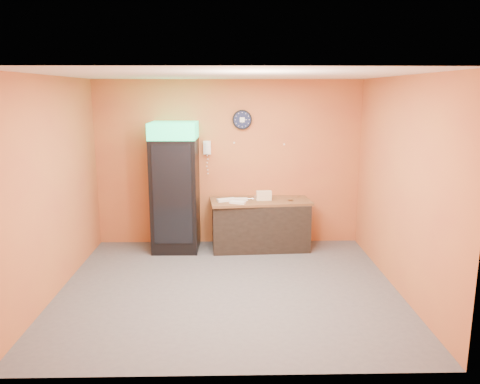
{
  "coord_description": "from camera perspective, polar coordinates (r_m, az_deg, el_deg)",
  "views": [
    {
      "loc": [
        0.02,
        -5.91,
        2.59
      ],
      "look_at": [
        0.17,
        0.6,
        1.2
      ],
      "focal_mm": 35.0,
      "sensor_mm": 36.0,
      "label": 1
    }
  ],
  "objects": [
    {
      "name": "beverage_cooler",
      "position": [
        7.73,
        -7.92,
        0.36
      ],
      "size": [
        0.75,
        0.77,
        2.12
      ],
      "rotation": [
        0.0,
        0.0,
        -0.02
      ],
      "color": "black",
      "rests_on": "floor"
    },
    {
      "name": "right_wall",
      "position": [
        6.43,
        19.03,
        0.75
      ],
      "size": [
        0.02,
        4.0,
        2.8
      ],
      "primitive_type": "cube",
      "color": "#C27036",
      "rests_on": "floor"
    },
    {
      "name": "wall_phone",
      "position": [
        7.92,
        -4.03,
        5.41
      ],
      "size": [
        0.12,
        0.11,
        0.23
      ],
      "color": "white",
      "rests_on": "back_wall"
    },
    {
      "name": "wrapped_sandwich_mid",
      "position": [
        7.51,
        -0.29,
        -1.28
      ],
      "size": [
        0.27,
        0.19,
        0.04
      ],
      "primitive_type": "cube",
      "rotation": [
        0.0,
        0.0,
        -0.41
      ],
      "color": "white",
      "rests_on": "butcher_paper"
    },
    {
      "name": "left_wall",
      "position": [
        6.44,
        -21.9,
        0.56
      ],
      "size": [
        0.02,
        4.0,
        2.8
      ],
      "primitive_type": "cube",
      "color": "#C27036",
      "rests_on": "floor"
    },
    {
      "name": "wrapped_sandwich_left",
      "position": [
        7.68,
        -1.67,
        -0.97
      ],
      "size": [
        0.32,
        0.21,
        0.04
      ],
      "primitive_type": "cube",
      "rotation": [
        0.0,
        0.0,
        0.34
      ],
      "color": "white",
      "rests_on": "butcher_paper"
    },
    {
      "name": "ceiling",
      "position": [
        5.91,
        -1.54,
        14.11
      ],
      "size": [
        4.5,
        4.0,
        0.02
      ],
      "primitive_type": "cube",
      "color": "white",
      "rests_on": "back_wall"
    },
    {
      "name": "kitchen_tool",
      "position": [
        7.8,
        1.91,
        -0.68
      ],
      "size": [
        0.06,
        0.06,
        0.06
      ],
      "primitive_type": "cylinder",
      "color": "silver",
      "rests_on": "butcher_paper"
    },
    {
      "name": "prep_counter",
      "position": [
        7.89,
        2.47,
        -4.06
      ],
      "size": [
        1.63,
        0.8,
        0.79
      ],
      "primitive_type": "cube",
      "rotation": [
        0.0,
        0.0,
        0.06
      ],
      "color": "black",
      "rests_on": "floor"
    },
    {
      "name": "butcher_paper",
      "position": [
        7.78,
        2.49,
        -1.11
      ],
      "size": [
        1.72,
        0.88,
        0.04
      ],
      "primitive_type": "cube",
      "rotation": [
        0.0,
        0.0,
        0.1
      ],
      "color": "brown",
      "rests_on": "prep_counter"
    },
    {
      "name": "wall_clock",
      "position": [
        7.9,
        0.27,
        8.81
      ],
      "size": [
        0.33,
        0.06,
        0.33
      ],
      "color": "black",
      "rests_on": "back_wall"
    },
    {
      "name": "sub_roll_stack",
      "position": [
        7.73,
        2.94,
        -0.44
      ],
      "size": [
        0.26,
        0.11,
        0.16
      ],
      "rotation": [
        0.0,
        0.0,
        0.08
      ],
      "color": "beige",
      "rests_on": "butcher_paper"
    },
    {
      "name": "wrapped_sandwich_right",
      "position": [
        7.73,
        -0.04,
        -0.9
      ],
      "size": [
        0.26,
        0.11,
        0.04
      ],
      "primitive_type": "cube",
      "rotation": [
        0.0,
        0.0,
        0.04
      ],
      "color": "white",
      "rests_on": "butcher_paper"
    },
    {
      "name": "floor",
      "position": [
        6.45,
        -1.4,
        -11.58
      ],
      "size": [
        4.5,
        4.5,
        0.0
      ],
      "primitive_type": "plane",
      "color": "#47474C",
      "rests_on": "ground"
    },
    {
      "name": "back_wall",
      "position": [
        8.0,
        -1.42,
        3.54
      ],
      "size": [
        4.5,
        0.02,
        2.8
      ],
      "primitive_type": "cube",
      "color": "#C27036",
      "rests_on": "floor"
    }
  ]
}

